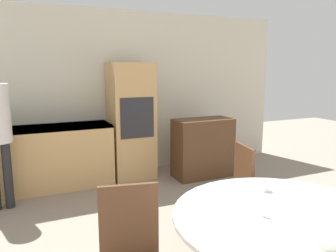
{
  "coord_description": "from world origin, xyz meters",
  "views": [
    {
      "loc": [
        -1.28,
        -0.16,
        1.71
      ],
      "look_at": [
        0.06,
        2.83,
        1.12
      ],
      "focal_mm": 35.0,
      "sensor_mm": 36.0,
      "label": 1
    }
  ],
  "objects_px": {
    "cup": "(264,186)",
    "bowl_near": "(326,238)",
    "oven_unit": "(131,121)",
    "sideboard": "(203,148)",
    "dining_table": "(283,243)",
    "chair_far_right": "(234,191)"
  },
  "relations": [
    {
      "from": "chair_far_right",
      "to": "sideboard",
      "type": "bearing_deg",
      "value": 169.77
    },
    {
      "from": "dining_table",
      "to": "bowl_near",
      "type": "xyz_separation_m",
      "value": [
        -0.05,
        -0.35,
        0.23
      ]
    },
    {
      "from": "oven_unit",
      "to": "chair_far_right",
      "type": "xyz_separation_m",
      "value": [
        0.25,
        -2.36,
        -0.34
      ]
    },
    {
      "from": "oven_unit",
      "to": "chair_far_right",
      "type": "bearing_deg",
      "value": -83.84
    },
    {
      "from": "oven_unit",
      "to": "sideboard",
      "type": "relative_size",
      "value": 1.93
    },
    {
      "from": "oven_unit",
      "to": "sideboard",
      "type": "bearing_deg",
      "value": -23.8
    },
    {
      "from": "sideboard",
      "to": "dining_table",
      "type": "bearing_deg",
      "value": -110.41
    },
    {
      "from": "sideboard",
      "to": "cup",
      "type": "xyz_separation_m",
      "value": [
        -0.9,
        -2.46,
        0.35
      ]
    },
    {
      "from": "bowl_near",
      "to": "dining_table",
      "type": "bearing_deg",
      "value": 82.48
    },
    {
      "from": "oven_unit",
      "to": "bowl_near",
      "type": "height_order",
      "value": "oven_unit"
    },
    {
      "from": "dining_table",
      "to": "cup",
      "type": "distance_m",
      "value": 0.49
    },
    {
      "from": "cup",
      "to": "sideboard",
      "type": "bearing_deg",
      "value": 69.88
    },
    {
      "from": "oven_unit",
      "to": "cup",
      "type": "relative_size",
      "value": 21.96
    },
    {
      "from": "cup",
      "to": "bowl_near",
      "type": "bearing_deg",
      "value": -105.51
    },
    {
      "from": "cup",
      "to": "dining_table",
      "type": "bearing_deg",
      "value": -112.21
    },
    {
      "from": "oven_unit",
      "to": "bowl_near",
      "type": "distance_m",
      "value": 3.66
    },
    {
      "from": "oven_unit",
      "to": "dining_table",
      "type": "distance_m",
      "value": 3.32
    },
    {
      "from": "oven_unit",
      "to": "dining_table",
      "type": "height_order",
      "value": "oven_unit"
    },
    {
      "from": "chair_far_right",
      "to": "bowl_near",
      "type": "height_order",
      "value": "chair_far_right"
    },
    {
      "from": "cup",
      "to": "bowl_near",
      "type": "relative_size",
      "value": 0.44
    },
    {
      "from": "oven_unit",
      "to": "bowl_near",
      "type": "relative_size",
      "value": 9.64
    },
    {
      "from": "dining_table",
      "to": "bowl_near",
      "type": "bearing_deg",
      "value": -97.52
    }
  ]
}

